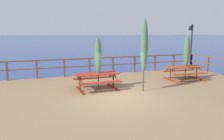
% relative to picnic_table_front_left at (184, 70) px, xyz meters
% --- Properties ---
extents(ground_plane, '(600.00, 600.00, 0.00)m').
position_rel_picnic_table_front_left_xyz_m(ground_plane, '(-4.67, -1.78, -1.29)').
color(ground_plane, navy).
extents(wooden_deck, '(15.84, 10.10, 0.72)m').
position_rel_picnic_table_front_left_xyz_m(wooden_deck, '(-4.67, -1.78, -0.92)').
color(wooden_deck, '#846647').
rests_on(wooden_deck, ground).
extents(railing_waterside_far, '(15.64, 0.10, 1.09)m').
position_rel_picnic_table_front_left_xyz_m(railing_waterside_far, '(-4.67, 3.12, 0.18)').
color(railing_waterside_far, brown).
rests_on(railing_waterside_far, wooden_deck).
extents(picnic_table_front_left, '(2.15, 1.52, 0.78)m').
position_rel_picnic_table_front_left_xyz_m(picnic_table_front_left, '(0.00, 0.00, 0.00)').
color(picnic_table_front_left, '#993819').
rests_on(picnic_table_front_left, wooden_deck).
extents(picnic_table_mid_right, '(2.03, 1.45, 0.78)m').
position_rel_picnic_table_front_left_xyz_m(picnic_table_mid_right, '(-5.17, -0.34, -0.00)').
color(picnic_table_mid_right, maroon).
rests_on(picnic_table_mid_right, wooden_deck).
extents(patio_umbrella_tall_mid_left, '(0.32, 0.32, 2.54)m').
position_rel_picnic_table_front_left_xyz_m(patio_umbrella_tall_mid_left, '(0.04, -0.08, 1.05)').
color(patio_umbrella_tall_mid_left, '#4C3828').
rests_on(patio_umbrella_tall_mid_left, wooden_deck).
extents(patio_umbrella_short_back, '(0.32, 0.32, 2.44)m').
position_rel_picnic_table_front_left_xyz_m(patio_umbrella_short_back, '(-5.10, -0.34, 0.99)').
color(patio_umbrella_short_back, '#4C3828').
rests_on(patio_umbrella_short_back, wooden_deck).
extents(patio_umbrella_short_mid, '(0.32, 0.32, 3.23)m').
position_rel_picnic_table_front_left_xyz_m(patio_umbrella_short_mid, '(-3.29, -1.37, 1.49)').
color(patio_umbrella_short_mid, '#4C3828').
rests_on(patio_umbrella_short_mid, wooden_deck).
extents(lamp_post_hooked, '(0.56, 0.50, 3.20)m').
position_rel_picnic_table_front_left_xyz_m(lamp_post_hooked, '(2.41, 2.44, 1.55)').
color(lamp_post_hooked, black).
rests_on(lamp_post_hooked, wooden_deck).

